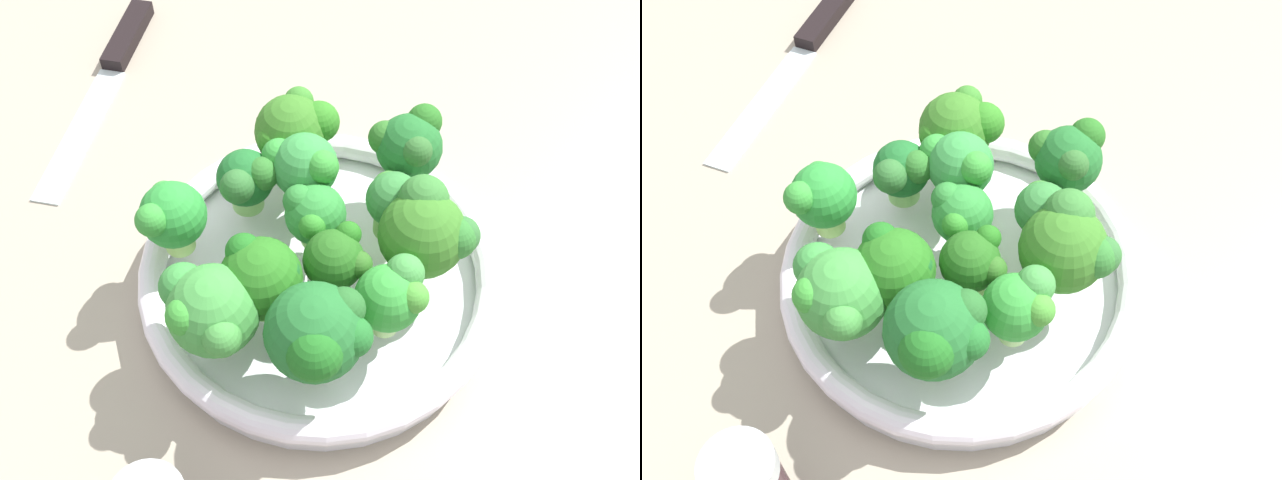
# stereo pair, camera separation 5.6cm
# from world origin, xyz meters

# --- Properties ---
(ground_plane) EXTENTS (1.30, 1.30, 0.03)m
(ground_plane) POSITION_xyz_m (0.00, 0.00, -0.01)
(ground_plane) COLOR gray
(bowl) EXTENTS (0.28, 0.28, 0.04)m
(bowl) POSITION_xyz_m (0.01, -0.01, 0.02)
(bowl) COLOR white
(bowl) RESTS_ON ground_plane
(broccoli_floret_0) EXTENTS (0.07, 0.06, 0.07)m
(broccoli_floret_0) POSITION_xyz_m (-0.05, -0.09, 0.07)
(broccoli_floret_0) COLOR #81C04E
(broccoli_floret_0) RESTS_ON bowl
(broccoli_floret_1) EXTENTS (0.07, 0.08, 0.07)m
(broccoli_floret_1) POSITION_xyz_m (0.11, -0.02, 0.08)
(broccoli_floret_1) COLOR #79B654
(broccoli_floret_1) RESTS_ON bowl
(broccoli_floret_2) EXTENTS (0.05, 0.06, 0.07)m
(broccoli_floret_2) POSITION_xyz_m (-0.03, -0.06, 0.08)
(broccoli_floret_2) COLOR #96C874
(broccoli_floret_2) RESTS_ON bowl
(broccoli_floret_3) EXTENTS (0.06, 0.05, 0.06)m
(broccoli_floret_3) POSITION_xyz_m (0.07, -0.10, 0.08)
(broccoli_floret_3) COLOR #9DD065
(broccoli_floret_3) RESTS_ON bowl
(broccoli_floret_4) EXTENTS (0.04, 0.05, 0.06)m
(broccoli_floret_4) POSITION_xyz_m (-0.05, 0.01, 0.07)
(broccoli_floret_4) COLOR #7EB558
(broccoli_floret_4) RESTS_ON bowl
(broccoli_floret_5) EXTENTS (0.05, 0.05, 0.06)m
(broccoli_floret_5) POSITION_xyz_m (-0.00, -0.03, 0.07)
(broccoli_floret_5) COLOR #9ED66D
(broccoli_floret_5) RESTS_ON bowl
(broccoli_floret_6) EXTENTS (0.05, 0.05, 0.06)m
(broccoli_floret_6) POSITION_xyz_m (0.02, 0.01, 0.07)
(broccoli_floret_6) COLOR #8CD05A
(broccoli_floret_6) RESTS_ON bowl
(broccoli_floret_7) EXTENTS (0.07, 0.07, 0.08)m
(broccoli_floret_7) POSITION_xyz_m (0.07, 0.05, 0.09)
(broccoli_floret_7) COLOR #7BBC4E
(broccoli_floret_7) RESTS_ON bowl
(broccoli_floret_8) EXTENTS (0.05, 0.05, 0.06)m
(broccoli_floret_8) POSITION_xyz_m (0.01, -0.09, 0.07)
(broccoli_floret_8) COLOR #8BC069
(broccoli_floret_8) RESTS_ON bowl
(broccoli_floret_9) EXTENTS (0.06, 0.07, 0.08)m
(broccoli_floret_9) POSITION_xyz_m (-0.04, 0.05, 0.08)
(broccoli_floret_9) COLOR #76B150
(broccoli_floret_9) RESTS_ON bowl
(broccoli_floret_10) EXTENTS (0.05, 0.05, 0.06)m
(broccoli_floret_10) POSITION_xyz_m (0.01, 0.06, 0.08)
(broccoli_floret_10) COLOR #9DC870
(broccoli_floret_10) RESTS_ON bowl
(broccoli_floret_11) EXTENTS (0.06, 0.06, 0.07)m
(broccoli_floret_11) POSITION_xyz_m (-0.10, -0.01, 0.08)
(broccoli_floret_11) COLOR #8BCF5F
(broccoli_floret_11) RESTS_ON bowl
(broccoli_floret_12) EXTENTS (0.06, 0.06, 0.07)m
(broccoli_floret_12) POSITION_xyz_m (0.06, -0.01, 0.08)
(broccoli_floret_12) COLOR #9ED16B
(broccoli_floret_12) RESTS_ON bowl
(knife) EXTENTS (0.24, 0.16, 0.01)m
(knife) POSITION_xyz_m (-0.03, -0.33, 0.01)
(knife) COLOR silver
(knife) RESTS_ON ground_plane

